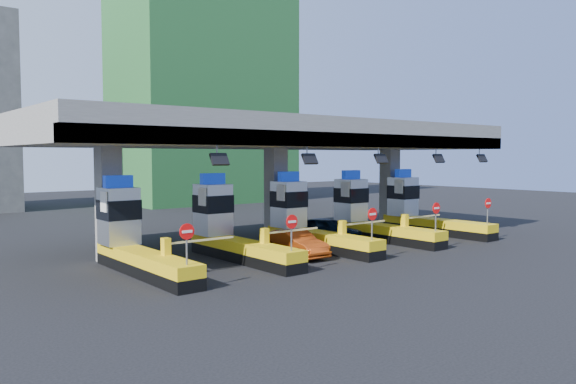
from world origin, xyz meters
TOP-DOWN VIEW (x-y plane):
  - ground at (0.00, 0.00)m, footprint 120.00×120.00m
  - toll_canopy at (0.00, 2.87)m, footprint 28.00×12.09m
  - toll_lane_far_left at (-10.00, 0.28)m, footprint 4.43×8.00m
  - toll_lane_left at (-5.00, 0.28)m, footprint 4.43×8.00m
  - toll_lane_center at (0.00, 0.28)m, footprint 4.43×8.00m
  - toll_lane_right at (5.00, 0.28)m, footprint 4.43×8.00m
  - toll_lane_far_right at (10.00, 0.28)m, footprint 4.43×8.00m
  - bg_building_scaffold at (12.00, 32.00)m, footprint 18.00×12.00m
  - van at (2.39, 1.12)m, footprint 2.76×4.51m
  - red_car at (-2.23, -1.52)m, footprint 1.64×4.11m

SIDE VIEW (x-z plane):
  - ground at x=0.00m, z-range 0.00..0.00m
  - red_car at x=-2.23m, z-range 0.00..1.33m
  - van at x=2.39m, z-range 0.00..1.43m
  - toll_lane_far_left at x=-10.00m, z-range -0.68..3.47m
  - toll_lane_left at x=-5.00m, z-range -0.68..3.47m
  - toll_lane_center at x=0.00m, z-range -0.68..3.47m
  - toll_lane_right at x=5.00m, z-range -0.68..3.47m
  - toll_lane_far_right at x=10.00m, z-range -0.68..3.47m
  - toll_canopy at x=0.00m, z-range 2.63..9.63m
  - bg_building_scaffold at x=12.00m, z-range 0.00..28.00m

